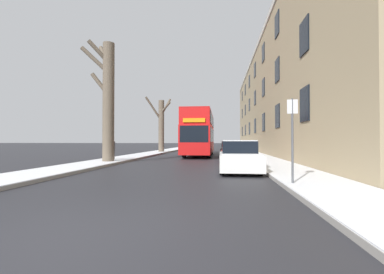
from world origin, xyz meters
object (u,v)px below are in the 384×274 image
(parked_car_1, at_px, (233,153))
(street_sign_post, at_px, (292,137))
(double_decker_bus, at_px, (200,132))
(bare_tree_left_1, at_px, (161,124))
(bare_tree_left_0, at_px, (108,98))
(pedestrian_left_sidewalk, at_px, (112,149))
(oncoming_van, at_px, (195,142))
(parked_car_0, at_px, (239,157))
(parked_car_2, at_px, (230,149))

(parked_car_1, height_order, street_sign_post, street_sign_post)
(double_decker_bus, xyz_separation_m, parked_car_1, (2.93, -6.54, -1.75))
(bare_tree_left_1, bearing_deg, bare_tree_left_0, -90.33)
(pedestrian_left_sidewalk, bearing_deg, parked_car_1, 23.27)
(double_decker_bus, bearing_deg, bare_tree_left_0, -119.65)
(double_decker_bus, relative_size, pedestrian_left_sidewalk, 6.48)
(oncoming_van, distance_m, street_sign_post, 38.56)
(oncoming_van, bearing_deg, pedestrian_left_sidewalk, -95.75)
(oncoming_van, relative_size, street_sign_post, 1.88)
(parked_car_1, bearing_deg, pedestrian_left_sidewalk, -171.45)
(parked_car_0, xyz_separation_m, pedestrian_left_sidewalk, (-8.46, 4.95, 0.21))
(bare_tree_left_1, height_order, parked_car_2, bare_tree_left_1)
(bare_tree_left_1, height_order, street_sign_post, bare_tree_left_1)
(bare_tree_left_1, xyz_separation_m, double_decker_bus, (5.17, -5.58, -1.14))
(parked_car_2, height_order, pedestrian_left_sidewalk, pedestrian_left_sidewalk)
(parked_car_1, relative_size, pedestrian_left_sidewalk, 2.43)
(oncoming_van, bearing_deg, double_decker_bus, -82.89)
(bare_tree_left_1, relative_size, street_sign_post, 2.42)
(parked_car_2, bearing_deg, oncoming_van, 104.08)
(parked_car_0, distance_m, parked_car_1, 6.22)
(bare_tree_left_1, distance_m, oncoming_van, 15.84)
(parked_car_0, bearing_deg, bare_tree_left_0, 156.74)
(pedestrian_left_sidewalk, bearing_deg, parked_car_2, 53.04)
(bare_tree_left_1, distance_m, parked_car_1, 14.86)
(parked_car_1, height_order, parked_car_2, parked_car_2)
(parked_car_2, relative_size, oncoming_van, 0.85)
(bare_tree_left_0, relative_size, parked_car_1, 2.02)
(bare_tree_left_1, relative_size, parked_car_0, 1.62)
(bare_tree_left_0, height_order, double_decker_bus, bare_tree_left_0)
(bare_tree_left_1, height_order, parked_car_0, bare_tree_left_1)
(bare_tree_left_1, height_order, parked_car_1, bare_tree_left_1)
(parked_car_0, relative_size, parked_car_1, 1.05)
(parked_car_0, relative_size, oncoming_van, 0.80)
(street_sign_post, bearing_deg, parked_car_2, 94.93)
(bare_tree_left_1, xyz_separation_m, pedestrian_left_sidewalk, (-0.36, -13.39, -2.61))
(parked_car_2, relative_size, street_sign_post, 1.60)
(bare_tree_left_0, bearing_deg, pedestrian_left_sidewalk, 100.74)
(bare_tree_left_0, distance_m, double_decker_bus, 10.79)
(oncoming_van, height_order, street_sign_post, street_sign_post)
(double_decker_bus, height_order, oncoming_van, double_decker_bus)
(oncoming_van, bearing_deg, street_sign_post, -79.66)
(bare_tree_left_0, xyz_separation_m, parked_car_2, (8.19, 8.12, -3.57))
(double_decker_bus, xyz_separation_m, pedestrian_left_sidewalk, (-5.53, -7.81, -1.47))
(double_decker_bus, distance_m, parked_car_1, 7.38)
(bare_tree_left_0, height_order, parked_car_1, bare_tree_left_0)
(double_decker_bus, distance_m, parked_car_0, 13.20)
(parked_car_1, height_order, pedestrian_left_sidewalk, pedestrian_left_sidewalk)
(parked_car_1, bearing_deg, bare_tree_left_0, -161.75)
(bare_tree_left_1, xyz_separation_m, parked_car_1, (8.11, -12.12, -2.88))
(oncoming_van, bearing_deg, bare_tree_left_1, -99.36)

